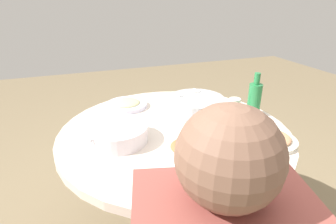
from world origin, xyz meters
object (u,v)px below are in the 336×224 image
object	(u,v)px
rice_bowl	(196,104)
tea_cup_near	(235,103)
dish_noodles	(127,104)
tea_cup_far	(197,188)
round_dining_table	(174,150)
dish_tofu_braise	(187,148)
green_bottle	(254,98)
soup_bowl	(118,134)
dish_shrimp	(271,139)

from	to	relation	value
rice_bowl	tea_cup_near	world-z (taller)	rice_bowl
dish_noodles	tea_cup_far	bearing A→B (deg)	94.25
round_dining_table	rice_bowl	world-z (taller)	rice_bowl
dish_tofu_braise	tea_cup_near	world-z (taller)	tea_cup_near
dish_tofu_braise	round_dining_table	bearing A→B (deg)	-96.14
dish_tofu_braise	green_bottle	world-z (taller)	green_bottle
dish_noodles	green_bottle	world-z (taller)	green_bottle
rice_bowl	tea_cup_far	world-z (taller)	rice_bowl
green_bottle	tea_cup_near	size ratio (longest dim) A/B	3.44
dish_noodles	tea_cup_far	xyz separation A→B (m)	(-0.06, 0.83, 0.01)
round_dining_table	green_bottle	distance (m)	0.51
dish_tofu_braise	tea_cup_far	bearing A→B (deg)	73.14
soup_bowl	rice_bowl	bearing A→B (deg)	-158.45
rice_bowl	soup_bowl	distance (m)	0.51
dish_shrimp	green_bottle	size ratio (longest dim) A/B	0.97
tea_cup_near	tea_cup_far	size ratio (longest dim) A/B	0.87
round_dining_table	green_bottle	bearing A→B (deg)	-177.62
dish_shrimp	tea_cup_near	xyz separation A→B (m)	(-0.07, -0.41, 0.01)
rice_bowl	soup_bowl	xyz separation A→B (m)	(0.47, 0.19, -0.01)
dish_noodles	rice_bowl	bearing A→B (deg)	151.01
dish_shrimp	dish_noodles	bearing A→B (deg)	-50.06
dish_tofu_braise	dish_shrimp	world-z (taller)	dish_shrimp
tea_cup_near	tea_cup_far	distance (m)	0.81
round_dining_table	green_bottle	size ratio (longest dim) A/B	4.74
rice_bowl	dish_tofu_braise	size ratio (longest dim) A/B	1.48
green_bottle	soup_bowl	bearing A→B (deg)	2.99
soup_bowl	dish_noodles	world-z (taller)	soup_bowl
rice_bowl	tea_cup_near	bearing A→B (deg)	175.65
dish_tofu_braise	green_bottle	xyz separation A→B (m)	(-0.49, -0.23, 0.08)
dish_shrimp	dish_noodles	world-z (taller)	same
dish_shrimp	dish_noodles	xyz separation A→B (m)	(0.52, -0.62, -0.00)
tea_cup_near	dish_shrimp	bearing A→B (deg)	80.19
round_dining_table	rice_bowl	distance (m)	0.30
rice_bowl	green_bottle	size ratio (longest dim) A/B	1.31
dish_tofu_braise	rice_bowl	bearing A→B (deg)	-119.91
dish_noodles	tea_cup_far	distance (m)	0.83
soup_bowl	tea_cup_near	size ratio (longest dim) A/B	3.89
soup_bowl	green_bottle	distance (m)	0.75
round_dining_table	soup_bowl	distance (m)	0.32
rice_bowl	tea_cup_near	size ratio (longest dim) A/B	4.49
dish_tofu_braise	green_bottle	size ratio (longest dim) A/B	0.88
dish_shrimp	round_dining_table	bearing A→B (deg)	-35.88
round_dining_table	rice_bowl	bearing A→B (deg)	-139.11
round_dining_table	dish_shrimp	bearing A→B (deg)	144.12
rice_bowl	tea_cup_near	xyz separation A→B (m)	(-0.24, 0.02, -0.02)
rice_bowl	dish_noodles	world-z (taller)	rice_bowl
soup_bowl	dish_tofu_braise	xyz separation A→B (m)	(-0.26, 0.19, -0.02)
dish_noodles	tea_cup_near	world-z (taller)	tea_cup_near
dish_noodles	dish_shrimp	bearing A→B (deg)	129.94
soup_bowl	dish_shrimp	world-z (taller)	soup_bowl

